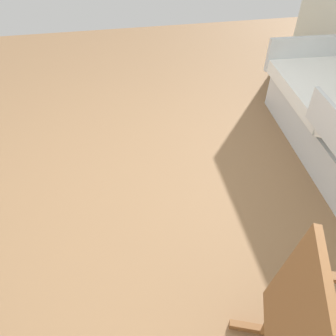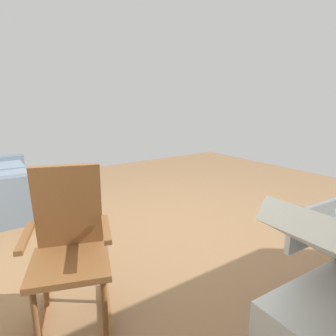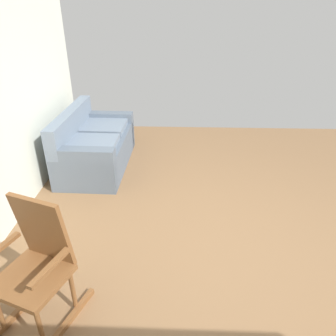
% 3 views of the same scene
% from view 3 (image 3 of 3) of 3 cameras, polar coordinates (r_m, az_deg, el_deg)
% --- Properties ---
extents(ground_plane, '(7.04, 7.04, 0.00)m').
position_cam_3_polar(ground_plane, '(3.47, 13.13, -14.26)').
color(ground_plane, olive).
extents(couch, '(1.62, 0.89, 0.85)m').
position_cam_3_polar(couch, '(4.95, -12.64, 3.62)').
color(couch, slate).
rests_on(couch, ground).
extents(rocking_chair, '(0.88, 0.70, 1.05)m').
position_cam_3_polar(rocking_chair, '(2.72, -21.81, -15.63)').
color(rocking_chair, brown).
rests_on(rocking_chair, ground).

